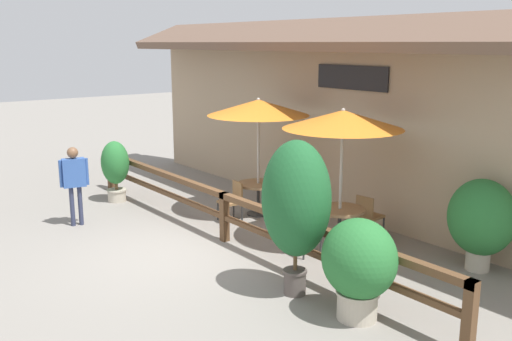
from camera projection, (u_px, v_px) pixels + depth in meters
name	position (u px, v px, depth m)	size (l,w,h in m)	color
ground_plane	(177.00, 253.00, 10.25)	(60.00, 60.00, 0.00)	gray
building_facade	(340.00, 116.00, 12.25)	(14.28, 1.49, 4.23)	tan
patio_railing	(224.00, 206.00, 10.73)	(10.40, 0.14, 0.95)	brown
patio_umbrella_near	(258.00, 108.00, 12.06)	(2.18, 2.18, 2.56)	#B7B2A8
dining_table_near	(258.00, 189.00, 12.45)	(0.93, 0.93, 0.71)	olive
chair_near_streetside	(232.00, 200.00, 12.03)	(0.48, 0.48, 0.83)	olive
chair_near_wallside	(282.00, 189.00, 12.93)	(0.42, 0.42, 0.83)	olive
patio_umbrella_middle	(343.00, 120.00, 10.16)	(2.18, 2.18, 2.56)	#B7B2A8
dining_table_middle	(340.00, 216.00, 10.55)	(0.93, 0.93, 0.71)	olive
chair_middle_streetside	(309.00, 229.00, 10.13)	(0.46, 0.46, 0.83)	olive
chair_middle_wallside	(368.00, 214.00, 11.00)	(0.45, 0.45, 0.83)	olive
potted_plant_broad_leaf	(115.00, 166.00, 13.43)	(0.71, 0.64, 1.45)	#B7AD99
potted_plant_small_flowering	(296.00, 201.00, 8.28)	(1.08, 0.97, 2.35)	#564C47
potted_plant_tall_tropical	(359.00, 264.00, 7.65)	(1.07, 0.96, 1.42)	#B7AD99
potted_plant_corner_fern	(481.00, 219.00, 9.31)	(1.12, 1.00, 1.55)	#B7AD99
pedestrian	(74.00, 176.00, 11.59)	(0.30, 0.57, 1.64)	#2D334C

